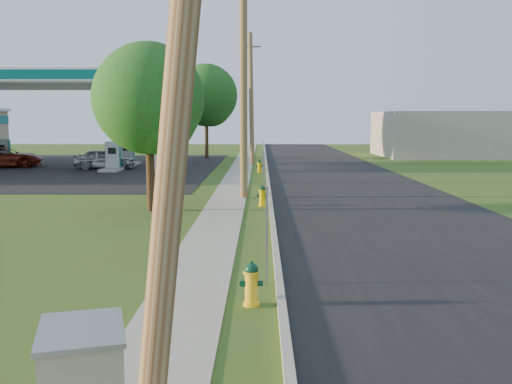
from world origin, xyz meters
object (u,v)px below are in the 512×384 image
Objects in this scene: utility_pole_far at (251,99)px; hydrant_mid at (262,196)px; tree_lot at (207,98)px; car_red at (5,157)px; tree_verge at (151,103)px; hydrant_near at (251,284)px; fuel_pump_sw at (3,156)px; fuel_pump_se at (128,156)px; utility_pole_mid at (244,79)px; price_pylon at (170,77)px; fuel_pump_ne at (113,159)px; car_silver at (105,159)px; hydrant_far at (259,166)px.

hydrant_mid is (0.78, -20.31, -4.40)m from utility_pole_far.
car_red is at bearing -145.57° from tree_lot.
hydrant_near is at bearing -70.53° from tree_verge.
fuel_pump_sw is at bearing -152.39° from tree_lot.
tree_lot reaches higher than fuel_pump_se.
utility_pole_mid reaches higher than price_pylon.
hydrant_mid is (18.68, -19.30, -0.32)m from fuel_pump_sw.
fuel_pump_ne reaches higher than hydrant_near.
tree_lot reaches higher than car_red.
fuel_pump_se is 3.93× the size of hydrant_near.
fuel_pump_ne is at bearing -142.26° from car_silver.
fuel_pump_ne is 3.93× the size of hydrant_near.
fuel_pump_sw is 26.86m from hydrant_mid.
fuel_pump_sw is 3.91× the size of hydrant_mid.
tree_verge is at bearing -104.01° from hydrant_far.
price_pylon is 8.38× the size of hydrant_mid.
hydrant_mid is 19.53m from car_silver.
hydrant_mid is (4.57, -26.68, -4.72)m from tree_lot.
hydrant_far is 10.67m from car_silver.
fuel_pump_sw reaches higher than hydrant_mid.
car_red is at bearing 164.16° from fuel_pump_ne.
utility_pole_mid is at bearing -93.02° from hydrant_far.
car_red reaches higher than car_silver.
tree_lot is at bearing 96.47° from hydrant_near.
tree_lot is 27.48m from hydrant_mid.
hydrant_far is at bearing 86.98° from utility_pole_mid.
fuel_pump_sw is 9.00m from fuel_pump_se.
fuel_pump_ne is 10.17m from price_pylon.
car_red is at bearing -168.24° from fuel_pump_se.
tree_verge is 7.42× the size of hydrant_near.
fuel_pump_sw and fuel_pump_se have the same top height.
hydrant_mid is at bearing -148.61° from car_red.
tree_verge reaches higher than fuel_pump_se.
hydrant_near reaches higher than hydrant_far.
hydrant_mid is at bearing -59.06° from price_pylon.
utility_pole_far reaches higher than fuel_pump_se.
utility_pole_far reaches higher than car_red.
hydrant_mid is at bearing -80.27° from tree_lot.
tree_verge is 1.20× the size of car_red.
car_red is (-17.03, -2.69, -4.10)m from utility_pole_far.
utility_pole_far reaches higher than tree_verge.
utility_pole_far is at bearing 81.58° from tree_verge.
fuel_pump_ne is 0.64× the size of car_red.
fuel_pump_ne is 0.53× the size of tree_verge.
utility_pole_far reaches higher than tree_lot.
utility_pole_far is 7.69m from hydrant_far.
fuel_pump_se is 10.89m from hydrant_far.
fuel_pump_se is (0.00, 4.00, 0.00)m from fuel_pump_ne.
fuel_pump_se is 32.50m from hydrant_near.
fuel_pump_sw reaches higher than hydrant_near.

